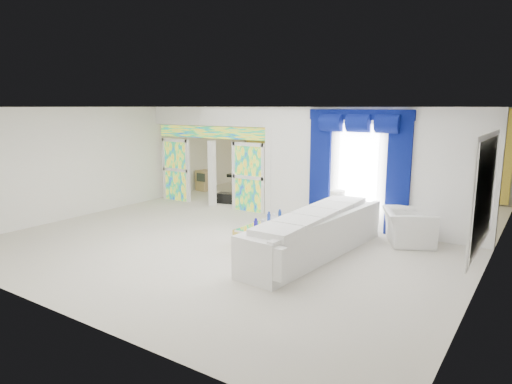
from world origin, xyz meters
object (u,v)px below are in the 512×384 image
Objects in this scene: armchair at (408,227)px; coffee_table at (268,232)px; console_table at (348,224)px; grand_piano at (260,183)px; white_sofa at (316,236)px.

coffee_table is at bearing 92.94° from armchair.
coffee_table is 3.13m from armchair.
console_table reaches higher than coffee_table.
grand_piano is (-5.79, 2.83, 0.06)m from armchair.
grand_piano reaches higher than coffee_table.
grand_piano is (-4.33, 2.71, 0.23)m from console_table.
white_sofa reaches higher than console_table.
coffee_table is 1.39× the size of console_table.
console_table is 5.11m from grand_piano.
white_sofa reaches higher than coffee_table.
white_sofa is 3.32× the size of console_table.
white_sofa is at bearing -87.25° from console_table.
armchair is (1.46, -0.13, 0.17)m from console_table.
white_sofa is 2.38× the size of coffee_table.
white_sofa is at bearing 116.81° from armchair.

